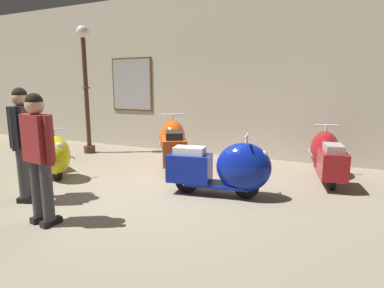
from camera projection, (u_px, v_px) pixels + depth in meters
ground_plane at (147, 192)px, 5.07m from camera, size 60.00×60.00×0.00m
showroom_back_wall at (218, 74)px, 7.65m from camera, size 18.00×0.24×3.97m
scooter_0 at (51, 154)px, 5.90m from camera, size 1.58×1.08×0.94m
scooter_1 at (173, 143)px, 6.67m from camera, size 1.34×1.81×1.10m
scooter_2 at (227, 168)px, 4.83m from camera, size 1.65×0.70×0.98m
scooter_3 at (326, 155)px, 5.75m from camera, size 0.74×1.66×0.98m
lamppost at (86, 83)px, 7.79m from camera, size 0.30×0.30×3.13m
visitor_0 at (38, 150)px, 3.76m from camera, size 0.54×0.30×1.61m
visitor_1 at (24, 137)px, 4.56m from camera, size 0.38×0.52×1.67m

